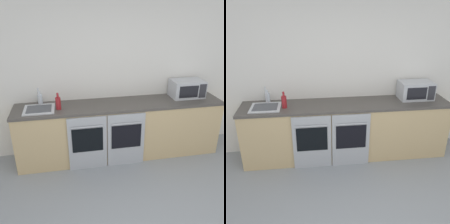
# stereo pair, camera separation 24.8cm
# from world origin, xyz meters

# --- Properties ---
(wall_back) EXTENTS (10.00, 0.06, 2.60)m
(wall_back) POSITION_xyz_m (0.00, 2.42, 1.30)
(wall_back) COLOR silver
(wall_back) RESTS_ON ground_plane
(counter_back) EXTENTS (3.30, 0.62, 0.93)m
(counter_back) POSITION_xyz_m (0.00, 2.09, 0.47)
(counter_back) COLOR tan
(counter_back) RESTS_ON ground_plane
(oven_left) EXTENTS (0.58, 0.06, 0.88)m
(oven_left) POSITION_xyz_m (-0.57, 1.77, 0.45)
(oven_left) COLOR #A8AAAF
(oven_left) RESTS_ON ground_plane
(oven_right) EXTENTS (0.58, 0.06, 0.88)m
(oven_right) POSITION_xyz_m (0.03, 1.77, 0.45)
(oven_right) COLOR #A8AAAF
(oven_right) RESTS_ON ground_plane
(microwave) EXTENTS (0.54, 0.35, 0.29)m
(microwave) POSITION_xyz_m (1.16, 2.18, 1.08)
(microwave) COLOR #B7BABF
(microwave) RESTS_ON counter_back
(bottle_clear) EXTENTS (0.08, 0.08, 0.20)m
(bottle_clear) POSITION_xyz_m (-1.24, 2.32, 1.01)
(bottle_clear) COLOR silver
(bottle_clear) RESTS_ON counter_back
(bottle_red) EXTENTS (0.08, 0.08, 0.25)m
(bottle_red) POSITION_xyz_m (-0.96, 2.03, 1.03)
(bottle_red) COLOR maroon
(bottle_red) RESTS_ON counter_back
(sink) EXTENTS (0.45, 0.40, 0.28)m
(sink) POSITION_xyz_m (-1.24, 2.06, 0.95)
(sink) COLOR silver
(sink) RESTS_ON counter_back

